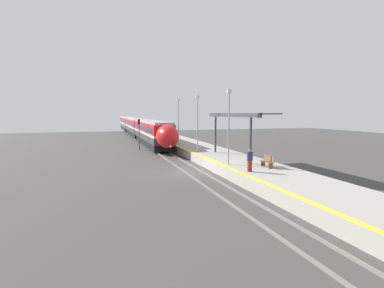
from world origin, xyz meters
name	(u,v)px	position (x,y,z in m)	size (l,w,h in m)	color
ground_plane	(192,172)	(0.00, 0.00, 0.00)	(120.00, 120.00, 0.00)	#423F3D
rail_left	(184,172)	(-0.72, 0.00, 0.07)	(0.08, 90.00, 0.15)	slate
rail_right	(200,171)	(0.72, 0.00, 0.07)	(0.08, 90.00, 0.15)	slate
train	(136,126)	(0.00, 40.21, 2.23)	(2.74, 64.67, 3.88)	black
platform_right	(237,164)	(4.16, 0.00, 0.45)	(5.01, 64.00, 0.90)	#9E998E
platform_bench	(268,161)	(4.78, -4.11, 1.36)	(0.44, 1.47, 0.89)	brown
person_waiting	(250,160)	(2.64, -5.24, 1.73)	(0.36, 0.22, 1.62)	maroon
railway_signal	(139,131)	(-2.40, 16.72, 2.58)	(0.28, 0.28, 4.20)	#59595E
lamppost_near	(229,122)	(2.40, -2.06, 4.30)	(0.36, 0.20, 6.01)	#9E9EA3
lamppost_mid	(198,120)	(2.40, 5.95, 4.30)	(0.36, 0.20, 6.01)	#9E9EA3
lamppost_far	(178,119)	(2.40, 13.97, 4.30)	(0.36, 0.20, 6.01)	#9E9EA3
station_canopy	(237,116)	(4.80, 1.52, 4.75)	(2.02, 10.74, 4.15)	#333842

